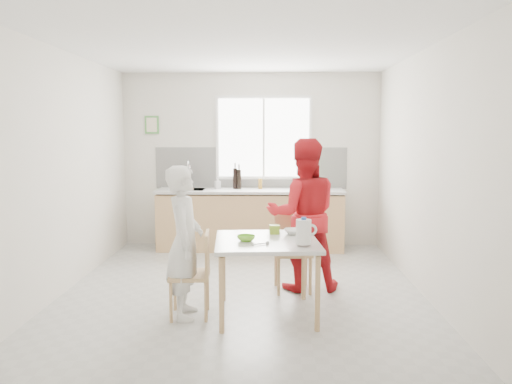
# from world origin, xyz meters

# --- Properties ---
(ground) EXTENTS (4.50, 4.50, 0.00)m
(ground) POSITION_xyz_m (0.00, 0.00, 0.00)
(ground) COLOR #B7B7B2
(ground) RESTS_ON ground
(room_shell) EXTENTS (4.50, 4.50, 4.50)m
(room_shell) POSITION_xyz_m (0.00, 0.00, 1.64)
(room_shell) COLOR silver
(room_shell) RESTS_ON ground
(window) EXTENTS (1.50, 0.06, 1.30)m
(window) POSITION_xyz_m (0.20, 2.23, 1.70)
(window) COLOR white
(window) RESTS_ON room_shell
(backsplash) EXTENTS (3.00, 0.02, 0.65)m
(backsplash) POSITION_xyz_m (0.00, 2.24, 1.23)
(backsplash) COLOR white
(backsplash) RESTS_ON room_shell
(picture_frame) EXTENTS (0.22, 0.03, 0.28)m
(picture_frame) POSITION_xyz_m (-1.55, 2.23, 1.90)
(picture_frame) COLOR #4C9242
(picture_frame) RESTS_ON room_shell
(kitchen_counter) EXTENTS (2.84, 0.64, 1.37)m
(kitchen_counter) POSITION_xyz_m (-0.00, 1.95, 0.42)
(kitchen_counter) COLOR tan
(kitchen_counter) RESTS_ON ground
(dining_table) EXTENTS (1.05, 1.05, 0.76)m
(dining_table) POSITION_xyz_m (0.27, -0.82, 0.68)
(dining_table) COLOR silver
(dining_table) RESTS_ON ground
(chair_left) EXTENTS (0.41, 0.41, 0.83)m
(chair_left) POSITION_xyz_m (-0.41, -0.88, 0.46)
(chair_left) COLOR tan
(chair_left) RESTS_ON ground
(chair_far) EXTENTS (0.44, 0.44, 0.89)m
(chair_far) POSITION_xyz_m (0.56, 0.02, 0.49)
(chair_far) COLOR tan
(chair_far) RESTS_ON ground
(person_white) EXTENTS (0.40, 0.57, 1.48)m
(person_white) POSITION_xyz_m (-0.52, -0.89, 0.74)
(person_white) COLOR white
(person_white) RESTS_ON ground
(person_red) EXTENTS (0.89, 0.72, 1.72)m
(person_red) POSITION_xyz_m (0.68, 0.02, 0.86)
(person_red) COLOR red
(person_red) RESTS_ON ground
(bowl_green) EXTENTS (0.19, 0.19, 0.05)m
(bowl_green) POSITION_xyz_m (0.08, -0.89, 0.78)
(bowl_green) COLOR #76CC2F
(bowl_green) RESTS_ON dining_table
(bowl_white) EXTENTS (0.22, 0.22, 0.05)m
(bowl_white) POSITION_xyz_m (0.55, -0.55, 0.78)
(bowl_white) COLOR white
(bowl_white) RESTS_ON dining_table
(milk_jug) EXTENTS (0.20, 0.14, 0.25)m
(milk_jug) POSITION_xyz_m (0.62, -1.08, 0.89)
(milk_jug) COLOR white
(milk_jug) RESTS_ON dining_table
(green_box) EXTENTS (0.11, 0.11, 0.09)m
(green_box) POSITION_xyz_m (0.35, -0.54, 0.80)
(green_box) COLOR #8FB529
(green_box) RESTS_ON dining_table
(spoon) EXTENTS (0.15, 0.08, 0.01)m
(spoon) POSITION_xyz_m (0.21, -1.05, 0.77)
(spoon) COLOR #A5A5AA
(spoon) RESTS_ON dining_table
(cutting_board) EXTENTS (0.38, 0.30, 0.01)m
(cutting_board) POSITION_xyz_m (0.95, 1.95, 0.93)
(cutting_board) COLOR #7BD531
(cutting_board) RESTS_ON kitchen_counter
(wine_bottle_a) EXTENTS (0.07, 0.07, 0.32)m
(wine_bottle_a) POSITION_xyz_m (-0.24, 2.05, 1.08)
(wine_bottle_a) COLOR black
(wine_bottle_a) RESTS_ON kitchen_counter
(wine_bottle_b) EXTENTS (0.07, 0.07, 0.30)m
(wine_bottle_b) POSITION_xyz_m (-0.17, 2.02, 1.07)
(wine_bottle_b) COLOR black
(wine_bottle_b) RESTS_ON kitchen_counter
(jar_amber) EXTENTS (0.06, 0.06, 0.16)m
(jar_amber) POSITION_xyz_m (0.15, 2.05, 1.00)
(jar_amber) COLOR olive
(jar_amber) RESTS_ON kitchen_counter
(soap_bottle) EXTENTS (0.11, 0.11, 0.18)m
(soap_bottle) POSITION_xyz_m (-0.51, 2.05, 1.01)
(soap_bottle) COLOR #999999
(soap_bottle) RESTS_ON kitchen_counter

